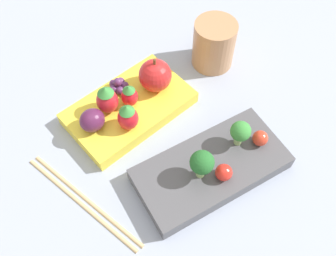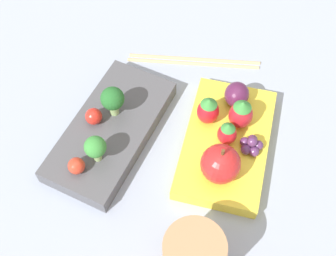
# 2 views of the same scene
# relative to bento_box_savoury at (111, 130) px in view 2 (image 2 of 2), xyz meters

# --- Properties ---
(ground_plane) EXTENTS (4.00, 4.00, 0.00)m
(ground_plane) POSITION_rel_bento_box_savoury_xyz_m (0.01, -0.08, -0.01)
(ground_plane) COLOR #939EB2
(bento_box_savoury) EXTENTS (0.23, 0.14, 0.03)m
(bento_box_savoury) POSITION_rel_bento_box_savoury_xyz_m (0.00, 0.00, 0.00)
(bento_box_savoury) COLOR #4C4C51
(bento_box_savoury) RESTS_ON ground_plane
(bento_box_fruit) EXTENTS (0.20, 0.12, 0.02)m
(bento_box_fruit) POSITION_rel_bento_box_savoury_xyz_m (0.03, -0.16, -0.00)
(bento_box_fruit) COLOR yellow
(bento_box_fruit) RESTS_ON ground_plane
(broccoli_floret_0) EXTENTS (0.03, 0.03, 0.04)m
(broccoli_floret_0) POSITION_rel_bento_box_savoury_xyz_m (-0.05, -0.00, 0.04)
(broccoli_floret_0) COLOR #93B770
(broccoli_floret_0) RESTS_ON bento_box_savoury
(broccoli_floret_1) EXTENTS (0.03, 0.03, 0.05)m
(broccoli_floret_1) POSITION_rel_bento_box_savoury_xyz_m (0.02, 0.00, 0.04)
(broccoli_floret_1) COLOR #93B770
(broccoli_floret_1) RESTS_ON bento_box_savoury
(cherry_tomato_0) EXTENTS (0.02, 0.02, 0.02)m
(cherry_tomato_0) POSITION_rel_bento_box_savoury_xyz_m (-0.08, 0.02, 0.02)
(cherry_tomato_0) COLOR red
(cherry_tomato_0) RESTS_ON bento_box_savoury
(cherry_tomato_1) EXTENTS (0.02, 0.02, 0.02)m
(cherry_tomato_1) POSITION_rel_bento_box_savoury_xyz_m (0.00, 0.02, 0.02)
(cherry_tomato_1) COLOR red
(cherry_tomato_1) RESTS_ON bento_box_savoury
(apple) EXTENTS (0.05, 0.05, 0.06)m
(apple) POSITION_rel_bento_box_savoury_xyz_m (-0.03, -0.16, 0.04)
(apple) COLOR red
(apple) RESTS_ON bento_box_fruit
(strawberry_0) EXTENTS (0.03, 0.03, 0.04)m
(strawberry_0) POSITION_rel_bento_box_savoury_xyz_m (0.02, -0.16, 0.03)
(strawberry_0) COLOR red
(strawberry_0) RESTS_ON bento_box_fruit
(strawberry_1) EXTENTS (0.03, 0.03, 0.05)m
(strawberry_1) POSITION_rel_bento_box_savoury_xyz_m (0.05, -0.13, 0.03)
(strawberry_1) COLOR red
(strawberry_1) RESTS_ON bento_box_fruit
(strawberry_2) EXTENTS (0.03, 0.03, 0.05)m
(strawberry_2) POSITION_rel_bento_box_savoury_xyz_m (0.06, -0.17, 0.03)
(strawberry_2) COLOR red
(strawberry_2) RESTS_ON bento_box_fruit
(plum) EXTENTS (0.04, 0.04, 0.03)m
(plum) POSITION_rel_bento_box_savoury_xyz_m (0.09, -0.16, 0.03)
(plum) COLOR #511E42
(plum) RESTS_ON bento_box_fruit
(grape_cluster) EXTENTS (0.03, 0.03, 0.02)m
(grape_cluster) POSITION_rel_bento_box_savoury_xyz_m (0.02, -0.20, 0.02)
(grape_cluster) COLOR #562D5B
(grape_cluster) RESTS_ON bento_box_fruit
(chopsticks_pair) EXTENTS (0.06, 0.21, 0.01)m
(chopsticks_pair) POSITION_rel_bento_box_savoury_xyz_m (0.17, -0.08, -0.01)
(chopsticks_pair) COLOR tan
(chopsticks_pair) RESTS_ON ground_plane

